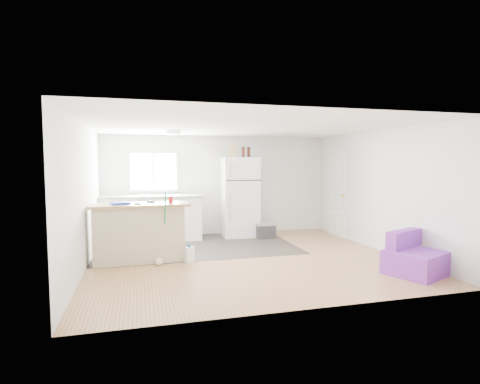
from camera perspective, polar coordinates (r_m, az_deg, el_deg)
name	(u,v)px	position (r m, az deg, el deg)	size (l,w,h in m)	color
room	(246,194)	(6.79, 0.95, -0.23)	(5.51, 5.01, 2.41)	#95623E
vinyl_zone	(197,246)	(8.03, -6.57, -8.16)	(4.05, 2.50, 0.00)	#322A25
window	(154,172)	(9.00, -13.02, 3.06)	(1.18, 0.06, 0.98)	white
interior_door	(337,193)	(9.29, 14.62, -0.22)	(0.11, 0.92, 2.10)	white
ceiling_fixture	(173,133)	(7.76, -10.19, 8.88)	(0.30, 0.30, 0.07)	white
kitchen_cabinets	(152,217)	(8.74, -13.23, -3.77)	(2.34, 0.93, 1.32)	white
peninsula	(140,232)	(6.91, -15.05, -5.95)	(1.70, 0.68, 1.04)	beige
refrigerator	(240,197)	(8.93, -0.06, -0.75)	(0.87, 0.82, 1.88)	white
cooler	(265,230)	(8.83, 3.82, -5.79)	(0.48, 0.34, 0.36)	#2F2F31
purple_seat	(414,259)	(6.60, 24.96, -9.23)	(1.02, 1.02, 0.66)	purple
cleaner_jug	(190,254)	(6.76, -7.70, -9.38)	(0.18, 0.16, 0.33)	white
mop	(160,252)	(6.66, -12.03, -8.86)	(0.22, 0.36, 1.27)	green
red_cup	(171,199)	(6.84, -10.52, -1.13)	(0.08, 0.08, 0.12)	red
blue_tray	(120,203)	(6.79, -17.79, -1.66)	(0.30, 0.22, 0.04)	#122CAE
tool_a	(151,202)	(6.97, -13.45, -1.45)	(0.14, 0.05, 0.03)	black
tool_b	(138,204)	(6.71, -15.32, -1.72)	(0.10, 0.04, 0.03)	black
cardboard_box	(232,151)	(8.82, -1.16, 6.28)	(0.20, 0.10, 0.30)	tan
bottle_left	(243,152)	(8.86, 0.49, 6.11)	(0.07, 0.07, 0.25)	#3C120A
bottle_right	(249,152)	(8.95, 1.32, 6.09)	(0.07, 0.07, 0.25)	#3C120A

